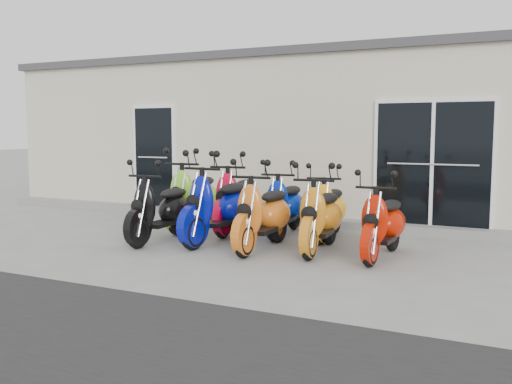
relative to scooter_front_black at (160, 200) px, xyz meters
The scene contains 15 objects.
ground 1.43m from the scooter_front_black, 22.71° to the left, with size 80.00×80.00×0.00m, color gray.
building 5.88m from the scooter_front_black, 78.42° to the left, with size 14.00×6.00×3.20m, color beige.
roof_cap 6.37m from the scooter_front_black, 78.42° to the left, with size 14.20×6.20×0.16m, color #3F3F42.
front_step 2.83m from the scooter_front_black, 65.07° to the left, with size 14.00×0.40×0.15m, color gray.
door_left 3.40m from the scooter_front_black, 127.42° to the left, with size 1.07×0.08×2.22m, color black.
door_right 4.65m from the scooter_front_black, 35.21° to the left, with size 2.02×0.08×2.22m, color black.
scooter_front_black is the anchor object (origin of this frame).
scooter_front_blue 0.95m from the scooter_front_black, 21.32° to the left, with size 0.73×2.02×1.49m, color #050E8B, non-canonical shape.
scooter_front_orange_a 1.75m from the scooter_front_black, ahead, with size 0.68×1.87×1.38m, color orange, non-canonical shape.
scooter_front_orange_b 2.59m from the scooter_front_black, ahead, with size 0.66×1.83×1.35m, color orange, non-canonical shape.
scooter_front_red 3.50m from the scooter_front_black, ahead, with size 0.62×1.72×1.27m, color #B31501, non-canonical shape.
scooter_back_green 1.30m from the scooter_front_black, 98.40° to the left, with size 0.73×2.01×1.48m, color #7DD428, non-canonical shape.
scooter_back_red 1.48m from the scooter_front_black, 62.01° to the left, with size 0.71×1.96×1.45m, color red, non-canonical shape.
scooter_back_blue 2.10m from the scooter_front_black, 41.85° to the left, with size 0.65×1.78×1.31m, color #031F8F, non-canonical shape.
scooter_back_yellow 2.74m from the scooter_front_black, 31.47° to the left, with size 0.62×1.72×1.27m, color #FFA719, non-canonical shape.
Camera 1 is at (4.15, -7.92, 1.78)m, focal length 40.00 mm.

